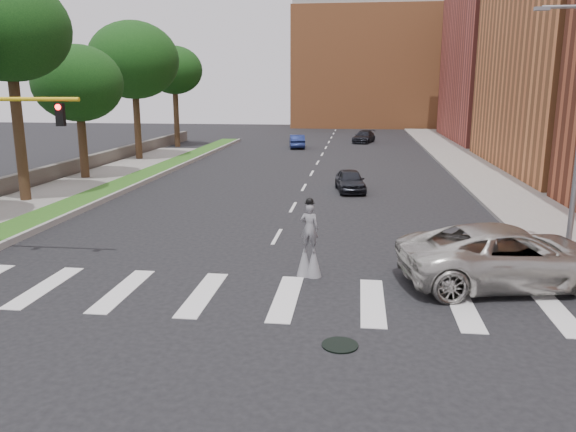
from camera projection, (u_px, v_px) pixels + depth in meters
The scene contains 17 objects.
ground_plane at pixel (237, 309), 16.05m from camera, with size 160.00×160.00×0.00m, color black.
grass_median at pixel (129, 182), 36.74m from camera, with size 2.00×60.00×0.25m, color #245317.
median_curb at pixel (145, 182), 36.61m from camera, with size 0.20×60.00×0.28m, color #979691.
sidewalk_right at pixel (491, 178), 38.70m from camera, with size 5.00×90.00×0.18m, color gray.
stone_wall at pixel (65, 170), 39.24m from camera, with size 0.50×56.00×1.10m, color #555049.
manhole at pixel (340, 345), 13.75m from camera, with size 0.90×0.90×0.04m, color black.
building_far at pixel (527, 52), 63.38m from camera, with size 16.00×22.00×20.00m, color #AF4B40.
building_backdrop at pixel (377, 69), 88.73m from camera, with size 26.00×14.00×18.00m, color #C9733F.
stilt_performer at pixel (309, 247), 18.61m from camera, with size 0.84×0.56×2.68m.
suv_crossing at pixel (510, 256), 17.75m from camera, with size 3.21×6.97×1.94m, color #B8B6AE.
car_near at pixel (350, 181), 33.91m from camera, with size 1.57×3.91×1.33m, color black.
car_mid at pixel (297, 141), 58.07m from camera, with size 1.47×4.22×1.39m, color navy.
car_far at pixel (364, 137), 63.57m from camera, with size 1.86×4.59×1.33m, color black.
tree_2 at pixel (8, 30), 28.69m from camera, with size 6.27×6.27×11.76m.
tree_3 at pixel (78, 84), 36.87m from camera, with size 5.88×5.88×8.93m.
tree_4 at pixel (134, 60), 46.50m from camera, with size 7.47×7.47×11.53m.
tree_5 at pixel (174, 71), 57.73m from camera, with size 5.76×5.76×10.33m.
Camera 1 is at (3.30, -14.74, 6.20)m, focal length 35.00 mm.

